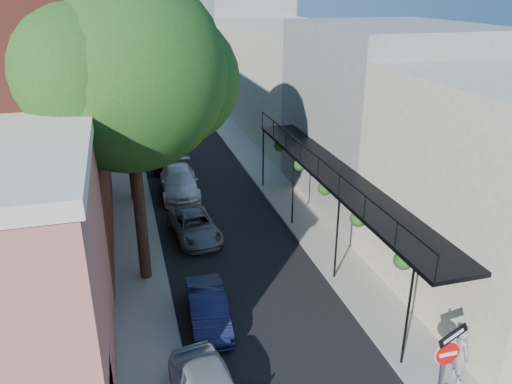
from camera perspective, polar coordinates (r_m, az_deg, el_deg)
road_surface at (r=39.08m, az=-8.86°, el=6.39°), size 6.00×64.00×0.01m
sidewalk_left at (r=38.84m, az=-14.75°, el=5.90°), size 2.00×64.00×0.12m
sidewalk_right at (r=39.68m, az=-3.09°, el=6.95°), size 2.00×64.00×0.12m
buildings_left at (r=36.95m, az=-23.83°, el=11.72°), size 10.10×59.10×12.00m
buildings_right at (r=39.62m, az=4.20°, el=13.36°), size 9.80×55.00×10.00m
sign_post at (r=14.03m, az=20.99°, el=-17.19°), size 0.89×0.17×2.99m
oak_near at (r=17.86m, az=-13.16°, el=12.97°), size 7.48×6.80×11.42m
oak_mid at (r=25.86m, az=-14.15°, el=13.82°), size 6.60×6.00×10.20m
oak_far at (r=34.73m, az=-14.87°, el=17.81°), size 7.70×7.00×11.90m
parked_car_b at (r=17.35m, az=-5.51°, el=-13.09°), size 1.44×3.63×1.18m
parked_car_c at (r=22.89m, az=-7.03°, el=-3.88°), size 2.21×4.18×1.12m
parked_car_d at (r=27.72m, az=-8.77°, el=1.15°), size 2.17×4.91×1.40m
parked_car_e at (r=31.99m, az=-10.28°, el=3.83°), size 1.94×3.84×1.25m
parked_car_f at (r=35.85m, az=-11.91°, el=5.78°), size 1.41×3.95×1.30m
pedestrian at (r=15.96m, az=22.36°, el=-16.79°), size 0.51×0.69×1.74m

